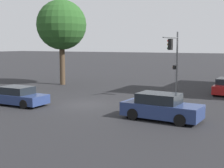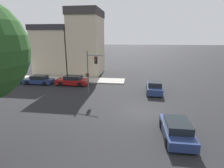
{
  "view_description": "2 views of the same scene",
  "coord_description": "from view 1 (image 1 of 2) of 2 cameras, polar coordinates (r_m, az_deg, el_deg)",
  "views": [
    {
      "loc": [
        12.45,
        -19.16,
        4.39
      ],
      "look_at": [
        1.46,
        1.59,
        1.43
      ],
      "focal_mm": 50.0,
      "sensor_mm": 36.0,
      "label": 1
    },
    {
      "loc": [
        -16.09,
        0.67,
        7.18
      ],
      "look_at": [
        2.68,
        3.21,
        2.02
      ],
      "focal_mm": 28.0,
      "sensor_mm": 36.0,
      "label": 2
    }
  ],
  "objects": [
    {
      "name": "ground_plane",
      "position": [
        23.27,
        -5.04,
        -3.72
      ],
      "size": [
        300.0,
        300.0,
        0.0
      ],
      "primitive_type": "plane",
      "color": "black"
    },
    {
      "name": "street_tree",
      "position": [
        34.88,
        -9.21,
        10.57
      ],
      "size": [
        5.4,
        5.4,
        9.25
      ],
      "color": "#423323",
      "rests_on": "ground_plane"
    },
    {
      "name": "traffic_signal",
      "position": [
        26.37,
        11.16,
        5.23
      ],
      "size": [
        0.61,
        2.51,
        5.47
      ],
      "rotation": [
        0.0,
        0.0,
        2.93
      ],
      "color": "#515456",
      "rests_on": "ground_plane"
    },
    {
      "name": "crossing_car_0",
      "position": [
        23.83,
        -16.78,
        -2.16
      ],
      "size": [
        4.31,
        2.02,
        1.36
      ],
      "rotation": [
        0.0,
        0.0,
        0.01
      ],
      "color": "navy",
      "rests_on": "ground_plane"
    },
    {
      "name": "crossing_car_1",
      "position": [
        18.57,
        8.94,
        -4.23
      ],
      "size": [
        4.72,
        2.19,
        1.57
      ],
      "rotation": [
        0.0,
        0.0,
        -0.06
      ],
      "color": "navy",
      "rests_on": "ground_plane"
    }
  ]
}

